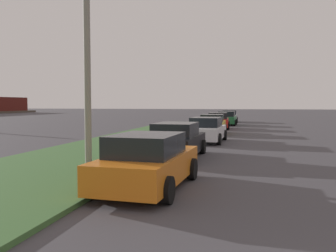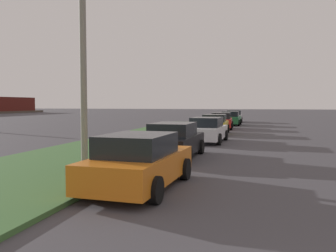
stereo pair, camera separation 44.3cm
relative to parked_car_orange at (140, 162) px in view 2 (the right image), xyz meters
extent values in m
cube|color=#3D6633|center=(3.21, 4.00, -0.66)|extent=(60.00, 6.00, 0.12)
cube|color=orange|center=(0.05, 0.00, -0.15)|extent=(4.39, 2.02, 0.70)
cube|color=black|center=(-0.15, 0.01, 0.48)|extent=(2.28, 1.71, 0.55)
cylinder|color=black|center=(1.44, 0.83, -0.40)|extent=(0.65, 0.25, 0.64)
cylinder|color=black|center=(1.35, -0.97, -0.40)|extent=(0.65, 0.25, 0.64)
cylinder|color=black|center=(-1.25, 0.96, -0.40)|extent=(0.65, 0.25, 0.64)
cylinder|color=black|center=(-1.34, -0.83, -0.40)|extent=(0.65, 0.25, 0.64)
cube|color=black|center=(5.62, 0.37, -0.15)|extent=(4.35, 1.91, 0.70)
cube|color=black|center=(5.42, 0.37, 0.48)|extent=(2.24, 1.66, 0.55)
cylinder|color=black|center=(6.99, 1.23, -0.40)|extent=(0.65, 0.24, 0.64)
cylinder|color=black|center=(6.95, -0.57, -0.40)|extent=(0.65, 0.24, 0.64)
cylinder|color=black|center=(4.29, 1.30, -0.40)|extent=(0.65, 0.24, 0.64)
cylinder|color=black|center=(4.25, -0.50, -0.40)|extent=(0.65, 0.24, 0.64)
cube|color=silver|center=(11.94, -0.17, -0.15)|extent=(4.38, 2.01, 0.70)
cube|color=black|center=(11.74, -0.16, 0.48)|extent=(2.28, 1.71, 0.55)
cylinder|color=black|center=(13.33, 0.66, -0.40)|extent=(0.65, 0.25, 0.64)
cylinder|color=black|center=(13.24, -1.14, -0.40)|extent=(0.65, 0.25, 0.64)
cylinder|color=black|center=(10.63, 0.79, -0.40)|extent=(0.65, 0.25, 0.64)
cylinder|color=black|center=(10.55, -1.00, -0.40)|extent=(0.65, 0.25, 0.64)
cube|color=gold|center=(17.88, 0.09, -0.15)|extent=(4.35, 1.91, 0.70)
cube|color=black|center=(17.68, 0.08, 0.48)|extent=(2.24, 1.66, 0.55)
cylinder|color=black|center=(19.20, 1.02, -0.40)|extent=(0.65, 0.24, 0.64)
cylinder|color=black|center=(19.25, -0.78, -0.40)|extent=(0.65, 0.24, 0.64)
cylinder|color=black|center=(16.50, 0.95, -0.40)|extent=(0.65, 0.24, 0.64)
cylinder|color=black|center=(16.55, -0.85, -0.40)|extent=(0.65, 0.24, 0.64)
cube|color=red|center=(23.39, 0.13, -0.15)|extent=(4.38, 1.99, 0.70)
cube|color=black|center=(23.19, 0.12, 0.48)|extent=(2.27, 1.70, 0.55)
cylinder|color=black|center=(24.70, 1.09, -0.40)|extent=(0.65, 0.25, 0.64)
cylinder|color=black|center=(24.78, -0.71, -0.40)|extent=(0.65, 0.25, 0.64)
cylinder|color=black|center=(22.00, 0.97, -0.40)|extent=(0.65, 0.25, 0.64)
cylinder|color=black|center=(22.09, -0.83, -0.40)|extent=(0.65, 0.25, 0.64)
cube|color=#1E6B38|center=(29.20, -0.29, -0.15)|extent=(4.33, 1.87, 0.70)
cube|color=black|center=(29.00, -0.29, 0.48)|extent=(2.23, 1.63, 0.55)
cylinder|color=black|center=(30.57, 0.58, -0.40)|extent=(0.64, 0.23, 0.64)
cylinder|color=black|center=(30.54, -1.22, -0.40)|extent=(0.64, 0.23, 0.64)
cylinder|color=black|center=(27.87, 0.63, -0.40)|extent=(0.64, 0.23, 0.64)
cylinder|color=black|center=(27.84, -1.17, -0.40)|extent=(0.64, 0.23, 0.64)
cube|color=#B2B5BA|center=(35.87, -0.19, -0.15)|extent=(4.39, 2.03, 0.70)
cube|color=black|center=(35.67, -0.20, 0.48)|extent=(2.28, 1.72, 0.55)
cylinder|color=black|center=(37.17, 0.78, -0.40)|extent=(0.65, 0.25, 0.64)
cylinder|color=black|center=(37.27, -1.02, -0.40)|extent=(0.65, 0.25, 0.64)
cylinder|color=black|center=(34.48, 0.64, -0.40)|extent=(0.65, 0.25, 0.64)
cylinder|color=black|center=(34.57, -1.16, -0.40)|extent=(0.65, 0.25, 0.64)
cube|color=#511914|center=(67.45, 56.13, 1.48)|extent=(14.00, 3.00, 3.40)
cylinder|color=gray|center=(2.68, 3.00, 3.03)|extent=(0.24, 0.24, 7.50)
camera|label=1|loc=(-9.04, -2.61, 1.54)|focal=38.04mm
camera|label=2|loc=(-8.93, -3.04, 1.54)|focal=38.04mm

